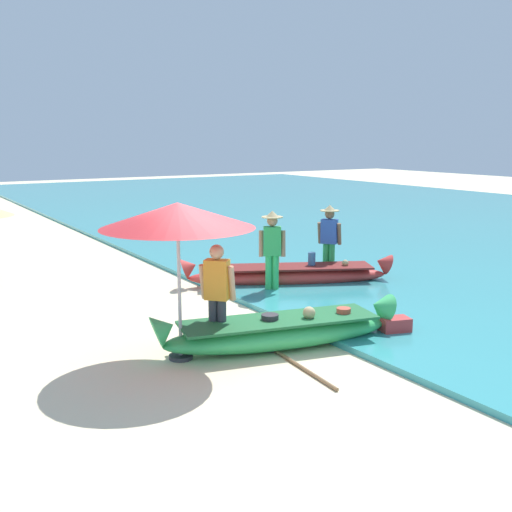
{
  "coord_description": "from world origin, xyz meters",
  "views": [
    {
      "loc": [
        -4.52,
        -8.04,
        3.24
      ],
      "look_at": [
        1.87,
        2.25,
        0.9
      ],
      "focal_mm": 43.43,
      "sensor_mm": 36.0,
      "label": 1
    }
  ],
  "objects_px": {
    "boat_red_midground": "(288,275)",
    "patio_umbrella_large": "(178,216)",
    "paddle": "(292,361)",
    "boat_green_foreground": "(279,331)",
    "cooler_box": "(395,327)",
    "person_vendor_hatted": "(272,246)",
    "person_vendor_assistant": "(329,236)",
    "person_tourist_customer": "(217,292)"
  },
  "relations": [
    {
      "from": "paddle",
      "to": "patio_umbrella_large",
      "type": "bearing_deg",
      "value": 141.73
    },
    {
      "from": "boat_red_midground",
      "to": "patio_umbrella_large",
      "type": "height_order",
      "value": "patio_umbrella_large"
    },
    {
      "from": "cooler_box",
      "to": "paddle",
      "type": "xyz_separation_m",
      "value": [
        -2.14,
        -0.11,
        -0.13
      ]
    },
    {
      "from": "patio_umbrella_large",
      "to": "cooler_box",
      "type": "relative_size",
      "value": 4.86
    },
    {
      "from": "patio_umbrella_large",
      "to": "paddle",
      "type": "height_order",
      "value": "patio_umbrella_large"
    },
    {
      "from": "person_vendor_assistant",
      "to": "patio_umbrella_large",
      "type": "bearing_deg",
      "value": -149.65
    },
    {
      "from": "person_tourist_customer",
      "to": "paddle",
      "type": "height_order",
      "value": "person_tourist_customer"
    },
    {
      "from": "cooler_box",
      "to": "boat_red_midground",
      "type": "bearing_deg",
      "value": 98.67
    },
    {
      "from": "boat_red_midground",
      "to": "person_vendor_hatted",
      "type": "height_order",
      "value": "person_vendor_hatted"
    },
    {
      "from": "boat_green_foreground",
      "to": "paddle",
      "type": "distance_m",
      "value": 0.72
    },
    {
      "from": "boat_red_midground",
      "to": "person_vendor_assistant",
      "type": "relative_size",
      "value": 2.6
    },
    {
      "from": "boat_red_midground",
      "to": "person_tourist_customer",
      "type": "relative_size",
      "value": 2.69
    },
    {
      "from": "person_vendor_hatted",
      "to": "patio_umbrella_large",
      "type": "bearing_deg",
      "value": -142.34
    },
    {
      "from": "person_vendor_assistant",
      "to": "paddle",
      "type": "bearing_deg",
      "value": -133.76
    },
    {
      "from": "patio_umbrella_large",
      "to": "paddle",
      "type": "distance_m",
      "value": 2.67
    },
    {
      "from": "person_vendor_hatted",
      "to": "paddle",
      "type": "xyz_separation_m",
      "value": [
        -1.98,
        -3.55,
        -0.98
      ]
    },
    {
      "from": "patio_umbrella_large",
      "to": "person_tourist_customer",
      "type": "bearing_deg",
      "value": 3.24
    },
    {
      "from": "patio_umbrella_large",
      "to": "cooler_box",
      "type": "distance_m",
      "value": 4.06
    },
    {
      "from": "person_vendor_assistant",
      "to": "cooler_box",
      "type": "bearing_deg",
      "value": -113.82
    },
    {
      "from": "person_vendor_hatted",
      "to": "cooler_box",
      "type": "height_order",
      "value": "person_vendor_hatted"
    },
    {
      "from": "boat_green_foreground",
      "to": "person_vendor_assistant",
      "type": "distance_m",
      "value": 5.06
    },
    {
      "from": "boat_green_foreground",
      "to": "boat_red_midground",
      "type": "xyz_separation_m",
      "value": [
        2.46,
        3.31,
        -0.02
      ]
    },
    {
      "from": "boat_red_midground",
      "to": "person_vendor_hatted",
      "type": "bearing_deg",
      "value": -149.18
    },
    {
      "from": "patio_umbrella_large",
      "to": "cooler_box",
      "type": "xyz_separation_m",
      "value": [
        3.43,
        -0.91,
        -1.97
      ]
    },
    {
      "from": "person_tourist_customer",
      "to": "boat_green_foreground",
      "type": "bearing_deg",
      "value": -25.28
    },
    {
      "from": "person_vendor_hatted",
      "to": "person_tourist_customer",
      "type": "distance_m",
      "value": 3.63
    },
    {
      "from": "cooler_box",
      "to": "patio_umbrella_large",
      "type": "bearing_deg",
      "value": -178.31
    },
    {
      "from": "person_vendor_assistant",
      "to": "patio_umbrella_large",
      "type": "height_order",
      "value": "patio_umbrella_large"
    },
    {
      "from": "person_vendor_hatted",
      "to": "person_vendor_assistant",
      "type": "xyz_separation_m",
      "value": [
        1.9,
        0.5,
        -0.02
      ]
    },
    {
      "from": "boat_green_foreground",
      "to": "paddle",
      "type": "xyz_separation_m",
      "value": [
        -0.21,
        -0.65,
        -0.24
      ]
    },
    {
      "from": "person_vendor_hatted",
      "to": "person_vendor_assistant",
      "type": "relative_size",
      "value": 1.02
    },
    {
      "from": "person_vendor_hatted",
      "to": "person_tourist_customer",
      "type": "xyz_separation_m",
      "value": [
        -2.63,
        -2.49,
        -0.08
      ]
    },
    {
      "from": "boat_red_midground",
      "to": "person_vendor_hatted",
      "type": "distance_m",
      "value": 1.11
    },
    {
      "from": "boat_red_midground",
      "to": "person_tourist_customer",
      "type": "height_order",
      "value": "person_tourist_customer"
    },
    {
      "from": "paddle",
      "to": "boat_red_midground",
      "type": "bearing_deg",
      "value": 55.99
    },
    {
      "from": "person_vendor_hatted",
      "to": "person_tourist_customer",
      "type": "relative_size",
      "value": 1.06
    },
    {
      "from": "patio_umbrella_large",
      "to": "cooler_box",
      "type": "bearing_deg",
      "value": -14.87
    },
    {
      "from": "boat_red_midground",
      "to": "paddle",
      "type": "xyz_separation_m",
      "value": [
        -2.67,
        -3.96,
        -0.22
      ]
    },
    {
      "from": "person_vendor_hatted",
      "to": "paddle",
      "type": "height_order",
      "value": "person_vendor_hatted"
    },
    {
      "from": "boat_green_foreground",
      "to": "boat_red_midground",
      "type": "height_order",
      "value": "boat_green_foreground"
    },
    {
      "from": "person_vendor_hatted",
      "to": "person_vendor_assistant",
      "type": "bearing_deg",
      "value": 14.82
    },
    {
      "from": "paddle",
      "to": "person_tourist_customer",
      "type": "bearing_deg",
      "value": 121.7
    }
  ]
}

